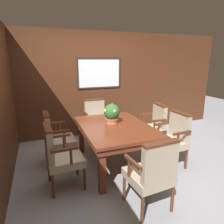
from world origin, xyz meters
The scene contains 10 objects.
ground_plane centered at (0.00, 0.00, 0.00)m, with size 14.00×14.00×0.00m, color #93969E.
wall_back centered at (0.00, 1.84, 1.23)m, with size 7.20×0.08×2.45m.
dining_table centered at (0.00, 0.18, 0.63)m, with size 1.12×1.56×0.72m.
chair_left_far centered at (-0.96, 0.55, 0.52)m, with size 0.51×0.55×0.95m.
chair_head_near centered at (0.01, -1.01, 0.52)m, with size 0.56×0.53×0.95m.
chair_right_near centered at (0.92, -0.18, 0.52)m, with size 0.52×0.56×0.95m.
chair_head_far centered at (0.00, 1.34, 0.52)m, with size 0.54×0.50×0.95m.
chair_right_far centered at (0.97, 0.51, 0.52)m, with size 0.53×0.57×0.95m.
chair_left_near centered at (-0.97, -0.15, 0.52)m, with size 0.52×0.56×0.95m.
potted_plant centered at (0.00, 0.34, 0.90)m, with size 0.30×0.30×0.34m.
Camera 1 is at (-1.17, -2.81, 1.80)m, focal length 32.00 mm.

